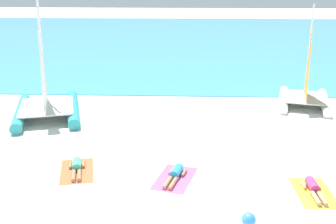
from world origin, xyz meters
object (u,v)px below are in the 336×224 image
object	(u,v)px
sailboat_teal	(46,99)
sailboat_white	(305,92)
towel_center_right	(175,178)
sunbather_center_left	(77,167)
beach_ball	(249,220)
sunbather_center_right	(175,174)
towel_rightmost	(314,193)
sunbather_rightmost	(314,188)
towel_center_left	(77,171)

from	to	relation	value
sailboat_teal	sailboat_white	xyz separation A→B (m)	(12.45, 2.24, -0.13)
sailboat_white	towel_center_right	distance (m)	10.33
sailboat_teal	sailboat_white	bearing A→B (deg)	-5.35
sailboat_white	sunbather_center_left	world-z (taller)	sailboat_white
sailboat_teal	beach_ball	world-z (taller)	sailboat_teal
sunbather_center_right	towel_rightmost	world-z (taller)	sunbather_center_right
sunbather_center_left	sunbather_center_right	world-z (taller)	same
sailboat_teal	sunbather_rightmost	distance (m)	12.31
sailboat_white	beach_ball	distance (m)	11.56
sailboat_white	sunbather_rightmost	bearing A→B (deg)	-89.85
sunbather_center_left	beach_ball	xyz separation A→B (m)	(5.39, -3.08, 0.07)
towel_center_right	beach_ball	distance (m)	3.31
towel_center_right	towel_rightmost	xyz separation A→B (m)	(4.30, -0.76, 0.00)
sunbather_center_left	towel_center_right	distance (m)	3.40
sunbather_center_left	sailboat_teal	bearing A→B (deg)	104.10
towel_rightmost	sunbather_rightmost	bearing A→B (deg)	91.06
sailboat_white	sunbather_center_right	size ratio (longest dim) A/B	3.22
sailboat_white	sunbather_center_left	size ratio (longest dim) A/B	3.20
sunbather_rightmost	beach_ball	distance (m)	2.97
sailboat_white	sailboat_teal	bearing A→B (deg)	-156.48
towel_rightmost	sunbather_center_right	bearing A→B (deg)	169.15
sunbather_center_right	sunbather_rightmost	xyz separation A→B (m)	(4.28, -0.75, 0.00)
sailboat_teal	beach_ball	xyz separation A→B (m)	(8.12, -8.47, -0.68)
towel_center_right	sunbather_center_right	distance (m)	0.14
sailboat_white	towel_center_left	world-z (taller)	sailboat_white
towel_center_right	sunbather_center_right	size ratio (longest dim) A/B	1.23
sailboat_white	sunbather_rightmost	size ratio (longest dim) A/B	3.20
towel_center_right	sunbather_rightmost	xyz separation A→B (m)	(4.30, -0.69, 0.13)
beach_ball	sunbather_rightmost	bearing A→B (deg)	40.16
towel_rightmost	sailboat_teal	bearing A→B (deg)	147.49
sunbather_center_left	sunbather_rightmost	xyz separation A→B (m)	(7.66, -1.16, 0.00)
sailboat_teal	sunbather_rightmost	xyz separation A→B (m)	(10.39, -6.56, -0.75)
towel_rightmost	sailboat_white	bearing A→B (deg)	76.94
towel_rightmost	beach_ball	size ratio (longest dim) A/B	4.79
towel_center_left	sailboat_white	bearing A→B (deg)	38.44
towel_center_left	beach_ball	size ratio (longest dim) A/B	4.79
sailboat_white	towel_center_right	bearing A→B (deg)	-114.78
sailboat_teal	sunbather_center_right	distance (m)	8.46
sailboat_teal	towel_rightmost	size ratio (longest dim) A/B	3.10
towel_center_left	beach_ball	xyz separation A→B (m)	(5.38, -3.01, 0.19)
sunbather_center_left	towel_rightmost	bearing A→B (deg)	-21.88
sailboat_white	beach_ball	size ratio (longest dim) A/B	12.58
sailboat_teal	sunbather_center_right	size ratio (longest dim) A/B	3.81
sailboat_white	towel_center_left	distance (m)	12.41
sunbather_center_left	beach_ball	size ratio (longest dim) A/B	3.93
sunbather_center_left	towel_center_right	world-z (taller)	sunbather_center_left
towel_center_left	towel_center_right	xyz separation A→B (m)	(3.35, -0.41, 0.00)
sailboat_teal	sunbather_center_left	distance (m)	6.09
sunbather_rightmost	sunbather_center_left	bearing A→B (deg)	170.32
towel_center_right	sunbather_center_right	world-z (taller)	sunbather_center_right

